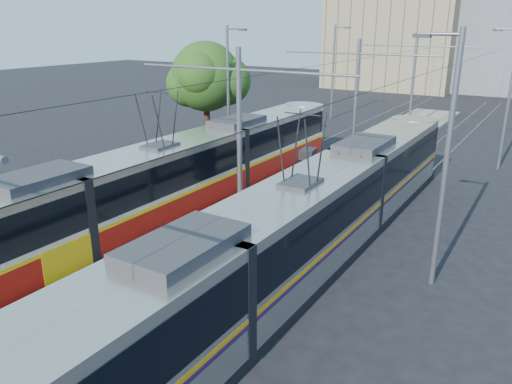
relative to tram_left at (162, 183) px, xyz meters
The scene contains 12 objects.
ground 8.51m from the tram_left, 64.42° to the right, with size 160.00×160.00×0.00m, color black.
platform 10.26m from the tram_left, 69.21° to the left, with size 4.00×50.00×0.30m, color gray.
tactile_strip_left 9.82m from the tram_left, 77.22° to the left, with size 0.70×50.00×0.01m, color gray.
tactile_strip_right 10.83m from the tram_left, 61.96° to the left, with size 0.70×50.00×0.01m, color gray.
rails 10.28m from the tram_left, 69.21° to the left, with size 8.71×70.00×0.03m.
tram_left is the anchor object (origin of this frame).
tram_right 7.35m from the tram_left, 11.54° to the right, with size 2.43×28.54×5.50m.
catenary 8.06m from the tram_left, 61.52° to the left, with size 9.20×70.00×7.00m.
street_lamps 14.17m from the tram_left, 75.05° to the left, with size 15.18×38.22×8.00m.
shelter 6.68m from the tram_left, 50.89° to the left, with size 0.85×1.17×2.35m.
tree 12.95m from the tram_left, 117.00° to the left, with size 4.88×4.51×7.09m.
building_left 53.12m from the tram_left, 96.95° to the left, with size 16.32×12.24×13.61m.
Camera 1 is at (10.29, -7.37, 8.08)m, focal length 35.00 mm.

